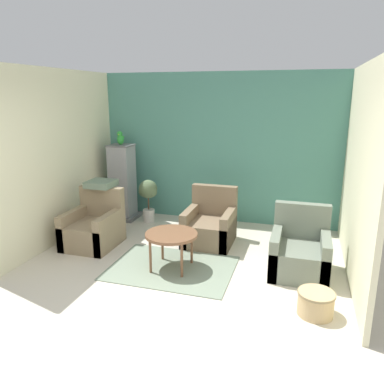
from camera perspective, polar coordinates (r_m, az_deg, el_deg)
ground_plane at (r=4.40m, az=-6.43°, el=-17.38°), size 20.00×20.00×0.00m
wall_back_accent at (r=6.92m, az=3.99°, el=6.60°), size 4.49×0.06×2.72m
wall_left at (r=6.34m, az=-19.60°, el=5.04°), size 0.06×3.24×2.72m
wall_right at (r=5.17m, az=24.23°, el=2.56°), size 0.06×3.24×2.72m
area_rug at (r=5.27m, az=-3.09°, el=-11.46°), size 1.68×1.24×0.01m
coffee_table at (r=5.09m, az=-3.16°, el=-6.78°), size 0.71×0.71×0.52m
armchair_left at (r=6.13m, az=-14.73°, el=-5.36°), size 0.75×0.83×0.88m
armchair_right at (r=5.26m, az=16.08°, el=-8.89°), size 0.75×0.83×0.88m
armchair_middle at (r=6.03m, az=2.74°, el=-5.23°), size 0.75×0.83×0.88m
birdcage at (r=7.24m, az=-10.54°, el=1.33°), size 0.56×0.56×1.42m
parrot at (r=7.10m, az=-10.85°, el=8.04°), size 0.12×0.21×0.26m
potted_plant at (r=6.96m, az=-6.71°, el=-0.34°), size 0.38×0.34×0.81m
wicker_basket at (r=4.43m, az=18.34°, el=-15.69°), size 0.40×0.40×0.27m
throw_pillow at (r=6.19m, az=-13.69°, el=1.23°), size 0.42×0.42×0.10m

